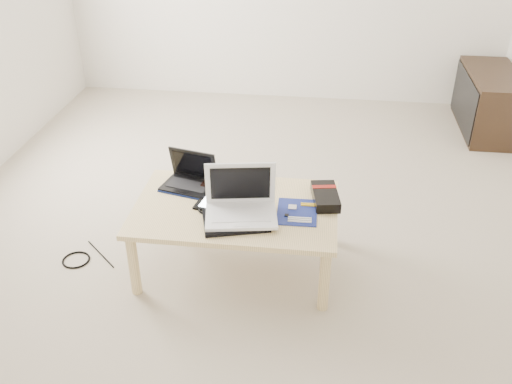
# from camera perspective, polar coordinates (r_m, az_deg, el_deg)

# --- Properties ---
(ground) EXTENTS (4.00, 4.00, 0.00)m
(ground) POSITION_cam_1_polar(r_m,az_deg,el_deg) (3.86, 0.10, -1.23)
(ground) COLOR #B7AB95
(ground) RESTS_ON ground
(coffee_table) EXTENTS (1.10, 0.70, 0.40)m
(coffee_table) POSITION_cam_1_polar(r_m,az_deg,el_deg) (3.12, -2.04, -2.21)
(coffee_table) COLOR beige
(coffee_table) RESTS_ON ground
(media_cabinet) EXTENTS (0.41, 0.90, 0.50)m
(media_cabinet) POSITION_cam_1_polar(r_m,az_deg,el_deg) (5.21, 22.20, 8.35)
(media_cabinet) COLOR #322214
(media_cabinet) RESTS_ON ground
(book) EXTENTS (0.36, 0.32, 0.03)m
(book) POSITION_cam_1_polar(r_m,az_deg,el_deg) (3.30, -2.22, 1.07)
(book) COLOR black
(book) RESTS_ON coffee_table
(netbook) EXTENTS (0.33, 0.27, 0.21)m
(netbook) POSITION_cam_1_polar(r_m,az_deg,el_deg) (3.28, -6.63, 1.30)
(netbook) COLOR black
(netbook) RESTS_ON coffee_table
(tablet) EXTENTS (0.28, 0.24, 0.01)m
(tablet) POSITION_cam_1_polar(r_m,az_deg,el_deg) (3.11, -3.55, -1.13)
(tablet) COLOR black
(tablet) RESTS_ON coffee_table
(remote) EXTENTS (0.10, 0.23, 0.02)m
(remote) POSITION_cam_1_polar(r_m,az_deg,el_deg) (3.07, -0.57, -1.44)
(remote) COLOR #B4B3B8
(remote) RESTS_ON coffee_table
(neoprene_sleeve) EXTENTS (0.39, 0.32, 0.02)m
(neoprene_sleeve) POSITION_cam_1_polar(r_m,az_deg,el_deg) (2.96, -2.04, -2.86)
(neoprene_sleeve) COLOR black
(neoprene_sleeve) RESTS_ON coffee_table
(white_laptop) EXTENTS (0.41, 0.32, 0.27)m
(white_laptop) POSITION_cam_1_polar(r_m,az_deg,el_deg) (2.97, -1.53, -1.24)
(white_laptop) COLOR white
(white_laptop) RESTS_ON neoprene_sleeve
(motherboard) EXTENTS (0.22, 0.27, 0.01)m
(motherboard) POSITION_cam_1_polar(r_m,az_deg,el_deg) (3.05, 4.15, -2.00)
(motherboard) COLOR navy
(motherboard) RESTS_ON coffee_table
(gpu_box) EXTENTS (0.17, 0.28, 0.06)m
(gpu_box) POSITION_cam_1_polar(r_m,az_deg,el_deg) (3.15, 6.94, -0.44)
(gpu_box) COLOR black
(gpu_box) RESTS_ON coffee_table
(cable_coil) EXTENTS (0.11, 0.11, 0.01)m
(cable_coil) POSITION_cam_1_polar(r_m,az_deg,el_deg) (3.07, -4.91, -1.72)
(cable_coil) COLOR black
(cable_coil) RESTS_ON coffee_table
(floor_cable_coil) EXTENTS (0.21, 0.21, 0.01)m
(floor_cable_coil) POSITION_cam_1_polar(r_m,az_deg,el_deg) (3.51, -17.55, -6.49)
(floor_cable_coil) COLOR black
(floor_cable_coil) RESTS_ON ground
(floor_cable_trail) EXTENTS (0.24, 0.23, 0.01)m
(floor_cable_trail) POSITION_cam_1_polar(r_m,az_deg,el_deg) (3.52, -15.27, -6.00)
(floor_cable_trail) COLOR black
(floor_cable_trail) RESTS_ON ground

